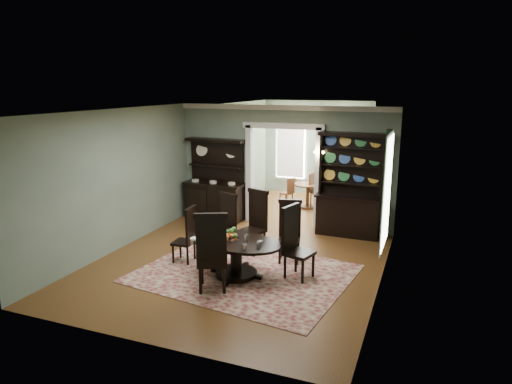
% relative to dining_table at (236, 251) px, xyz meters
% --- Properties ---
extents(room, '(5.51, 6.01, 3.01)m').
position_rel_dining_table_xyz_m(room, '(-0.21, 0.49, 1.09)').
color(room, brown).
rests_on(room, ground).
extents(parlor, '(3.51, 3.50, 3.01)m').
position_rel_dining_table_xyz_m(parlor, '(-0.21, 5.98, 1.03)').
color(parlor, brown).
rests_on(parlor, ground).
extents(doorway_trim, '(2.08, 0.25, 2.57)m').
position_rel_dining_table_xyz_m(doorway_trim, '(-0.21, 3.45, 1.14)').
color(doorway_trim, silver).
rests_on(doorway_trim, floor).
extents(right_window, '(0.15, 1.47, 2.12)m').
position_rel_dining_table_xyz_m(right_window, '(2.48, 1.38, 1.12)').
color(right_window, white).
rests_on(right_window, wall_right).
extents(wall_sconce, '(0.27, 0.21, 0.21)m').
position_rel_dining_table_xyz_m(wall_sconce, '(0.74, 3.30, 1.41)').
color(wall_sconce, '#BD7A32').
rests_on(wall_sconce, back_wall_right).
extents(rug, '(4.15, 3.44, 0.01)m').
position_rel_dining_table_xyz_m(rug, '(0.10, 0.14, -0.48)').
color(rug, maroon).
rests_on(rug, floor).
extents(dining_table, '(1.90, 1.85, 0.69)m').
position_rel_dining_table_xyz_m(dining_table, '(0.00, 0.00, 0.00)').
color(dining_table, black).
rests_on(dining_table, rug).
extents(centerpiece, '(1.43, 0.92, 0.23)m').
position_rel_dining_table_xyz_m(centerpiece, '(-0.08, -0.04, 0.28)').
color(centerpiece, silver).
rests_on(centerpiece, dining_table).
extents(chair_far_left, '(0.57, 0.55, 1.23)m').
position_rel_dining_table_xyz_m(chair_far_left, '(-0.79, 1.26, 0.16)').
color(chair_far_left, black).
rests_on(chair_far_left, rug).
extents(chair_far_mid, '(0.61, 0.59, 1.34)m').
position_rel_dining_table_xyz_m(chair_far_mid, '(-0.14, 1.35, 0.22)').
color(chair_far_mid, black).
rests_on(chair_far_mid, rug).
extents(chair_far_right, '(0.55, 0.53, 1.25)m').
position_rel_dining_table_xyz_m(chair_far_right, '(0.68, 1.13, 0.17)').
color(chair_far_right, black).
rests_on(chair_far_right, rug).
extents(chair_end_left, '(0.42, 0.45, 1.15)m').
position_rel_dining_table_xyz_m(chair_end_left, '(-1.17, 0.28, 0.12)').
color(chair_end_left, black).
rests_on(chair_end_left, rug).
extents(chair_end_right, '(0.59, 0.61, 1.35)m').
position_rel_dining_table_xyz_m(chair_end_right, '(1.00, 0.36, 0.23)').
color(chair_end_right, black).
rests_on(chair_end_right, rug).
extents(chair_near, '(0.69, 0.68, 1.44)m').
position_rel_dining_table_xyz_m(chair_near, '(-0.10, -0.78, 0.28)').
color(chair_near, black).
rests_on(chair_near, rug).
extents(sideboard, '(1.64, 0.66, 2.13)m').
position_rel_dining_table_xyz_m(sideboard, '(-2.01, 3.20, 0.26)').
color(sideboard, black).
rests_on(sideboard, floor).
extents(welsh_dresser, '(1.57, 0.62, 2.42)m').
position_rel_dining_table_xyz_m(welsh_dresser, '(1.51, 3.19, 0.39)').
color(welsh_dresser, black).
rests_on(welsh_dresser, floor).
extents(parlor_table, '(0.77, 0.77, 0.71)m').
position_rel_dining_table_xyz_m(parlor_table, '(-0.01, 5.16, -0.02)').
color(parlor_table, '#562B18').
rests_on(parlor_table, parlor_floor).
extents(parlor_chair_left, '(0.41, 0.40, 0.87)m').
position_rel_dining_table_xyz_m(parlor_chair_left, '(-0.57, 5.06, -0.02)').
color(parlor_chair_left, '#562B18').
rests_on(parlor_chair_left, parlor_floor).
extents(parlor_chair_right, '(0.45, 0.44, 1.03)m').
position_rel_dining_table_xyz_m(parlor_chair_right, '(0.22, 5.17, 0.07)').
color(parlor_chair_right, '#562B18').
rests_on(parlor_chair_right, parlor_floor).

